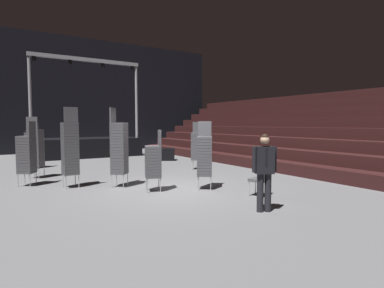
# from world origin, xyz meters

# --- Properties ---
(ground_plane) EXTENTS (22.00, 30.00, 0.10)m
(ground_plane) POSITION_xyz_m (0.00, 0.00, -0.05)
(ground_plane) COLOR slate
(arena_end_wall) EXTENTS (22.00, 0.30, 8.00)m
(arena_end_wall) POSITION_xyz_m (0.00, 15.00, 4.00)
(arena_end_wall) COLOR black
(arena_end_wall) RESTS_ON ground_plane
(bleacher_bank_right) EXTENTS (6.00, 24.00, 3.60)m
(bleacher_bank_right) POSITION_xyz_m (8.00, 1.00, 1.80)
(bleacher_bank_right) COLOR black
(bleacher_bank_right) RESTS_ON ground_plane
(stage_riser) EXTENTS (6.33, 2.73, 5.64)m
(stage_riser) POSITION_xyz_m (0.00, 11.08, 0.65)
(stage_riser) COLOR black
(stage_riser) RESTS_ON ground_plane
(man_with_tie) EXTENTS (0.56, 0.37, 1.75)m
(man_with_tie) POSITION_xyz_m (0.57, -3.25, 0.99)
(man_with_tie) COLOR black
(man_with_tie) RESTS_ON ground_plane
(chair_stack_front_left) EXTENTS (0.61, 0.61, 2.05)m
(chair_stack_front_left) POSITION_xyz_m (-3.68, 2.90, 1.03)
(chair_stack_front_left) COLOR #B2B5BA
(chair_stack_front_left) RESTS_ON ground_plane
(chair_stack_front_right) EXTENTS (0.61, 0.61, 2.05)m
(chair_stack_front_right) POSITION_xyz_m (0.83, -0.50, 1.03)
(chair_stack_front_right) COLOR #B2B5BA
(chair_stack_front_right) RESTS_ON ground_plane
(chair_stack_mid_left) EXTENTS (0.47, 0.47, 2.48)m
(chair_stack_mid_left) POSITION_xyz_m (-2.56, 1.89, 1.24)
(chair_stack_mid_left) COLOR #B2B5BA
(chair_stack_mid_left) RESTS_ON ground_plane
(chair_stack_mid_right) EXTENTS (0.62, 0.62, 2.48)m
(chair_stack_mid_right) POSITION_xyz_m (-1.23, 1.22, 1.24)
(chair_stack_mid_right) COLOR #B2B5BA
(chair_stack_mid_right) RESTS_ON ground_plane
(chair_stack_mid_centre) EXTENTS (0.61, 0.61, 2.22)m
(chair_stack_mid_centre) POSITION_xyz_m (-3.27, 4.36, 1.11)
(chair_stack_mid_centre) COLOR #B2B5BA
(chair_stack_mid_centre) RESTS_ON ground_plane
(chair_stack_rear_left) EXTENTS (0.62, 0.62, 2.05)m
(chair_stack_rear_left) POSITION_xyz_m (2.87, 3.10, 1.03)
(chair_stack_rear_left) COLOR #B2B5BA
(chair_stack_rear_left) RESTS_ON ground_plane
(chair_stack_rear_right) EXTENTS (0.56, 0.56, 1.79)m
(chair_stack_rear_right) POSITION_xyz_m (-0.61, 0.03, 0.90)
(chair_stack_rear_right) COLOR #B2B5BA
(chair_stack_rear_right) RESTS_ON ground_plane
(chair_stack_rear_centre) EXTENTS (0.61, 0.61, 2.05)m
(chair_stack_rear_centre) POSITION_xyz_m (-3.14, 7.19, 1.03)
(chair_stack_rear_centre) COLOR #B2B5BA
(chair_stack_rear_centre) RESTS_ON ground_plane
(equipment_road_case) EXTENTS (1.08, 0.97, 0.65)m
(equipment_road_case) POSITION_xyz_m (3.26, 6.74, 0.32)
(equipment_road_case) COLOR black
(equipment_road_case) RESTS_ON ground_plane
(loose_chair_near_man) EXTENTS (0.56, 0.56, 0.95)m
(loose_chair_near_man) POSITION_xyz_m (1.59, -2.11, 0.53)
(loose_chair_near_man) COLOR #B2B5BA
(loose_chair_near_man) RESTS_ON ground_plane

